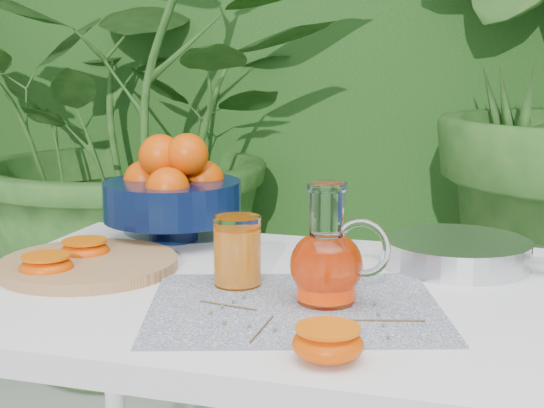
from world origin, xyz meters
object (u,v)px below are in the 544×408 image
(white_table, at_px, (269,334))
(cutting_board, at_px, (89,264))
(juice_pitcher, at_px, (328,262))
(saute_pan, at_px, (458,251))
(fruit_bowl, at_px, (173,191))

(white_table, bearing_deg, cutting_board, 179.82)
(white_table, relative_size, juice_pitcher, 5.62)
(white_table, height_order, saute_pan, saute_pan)
(white_table, distance_m, cutting_board, 0.34)
(fruit_bowl, relative_size, juice_pitcher, 1.91)
(cutting_board, xyz_separation_m, saute_pan, (0.61, 0.21, 0.02))
(white_table, distance_m, saute_pan, 0.37)
(juice_pitcher, bearing_deg, cutting_board, 171.57)
(fruit_bowl, bearing_deg, juice_pitcher, -39.08)
(cutting_board, bearing_deg, white_table, -0.18)
(white_table, height_order, fruit_bowl, fruit_bowl)
(white_table, relative_size, saute_pan, 2.15)
(cutting_board, distance_m, juice_pitcher, 0.44)
(fruit_bowl, bearing_deg, saute_pan, -3.84)
(white_table, bearing_deg, saute_pan, 36.52)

